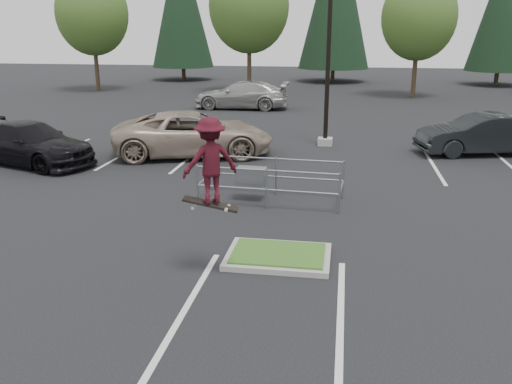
% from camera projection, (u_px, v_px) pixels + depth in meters
% --- Properties ---
extents(ground, '(120.00, 120.00, 0.00)m').
position_uv_depth(ground, '(278.00, 259.00, 11.57)').
color(ground, black).
rests_on(ground, ground).
extents(grass_median, '(2.20, 1.60, 0.16)m').
position_uv_depth(grass_median, '(278.00, 256.00, 11.55)').
color(grass_median, gray).
rests_on(grass_median, ground).
extents(stall_lines, '(22.62, 17.60, 0.01)m').
position_uv_depth(stall_lines, '(260.00, 181.00, 17.47)').
color(stall_lines, silver).
rests_on(stall_lines, ground).
extents(light_pole, '(0.70, 0.60, 10.12)m').
position_uv_depth(light_pole, '(329.00, 33.00, 21.50)').
color(light_pole, gray).
rests_on(light_pole, ground).
extents(decid_a, '(5.44, 5.44, 8.91)m').
position_uv_depth(decid_a, '(92.00, 16.00, 41.09)').
color(decid_a, '#38281C').
rests_on(decid_a, ground).
extents(decid_b, '(5.89, 5.89, 9.64)m').
position_uv_depth(decid_b, '(249.00, 9.00, 39.57)').
color(decid_b, '#38281C').
rests_on(decid_b, ground).
extents(decid_c, '(5.12, 5.12, 8.38)m').
position_uv_depth(decid_c, '(419.00, 20.00, 37.28)').
color(decid_c, '#38281C').
rests_on(decid_c, ground).
extents(conif_a, '(5.72, 5.72, 13.00)m').
position_uv_depth(conif_a, '(181.00, 1.00, 49.44)').
color(conif_a, '#38281C').
rests_on(conif_a, ground).
extents(conif_c, '(5.50, 5.50, 12.50)m').
position_uv_depth(conif_c, '(506.00, 1.00, 44.70)').
color(conif_c, '#38281C').
rests_on(conif_c, ground).
extents(cart_corral, '(4.06, 1.67, 1.13)m').
position_uv_depth(cart_corral, '(256.00, 176.00, 15.34)').
color(cart_corral, gray).
rests_on(cart_corral, ground).
extents(skateboarder, '(1.22, 1.08, 1.81)m').
position_uv_depth(skateboarder, '(210.00, 161.00, 10.13)').
color(skateboarder, black).
rests_on(skateboarder, ground).
extents(car_l_tan, '(6.61, 4.34, 1.69)m').
position_uv_depth(car_l_tan, '(192.00, 134.00, 20.73)').
color(car_l_tan, gray).
rests_on(car_l_tan, ground).
extents(car_l_black, '(5.63, 3.67, 1.52)m').
position_uv_depth(car_l_black, '(27.00, 143.00, 19.51)').
color(car_l_black, black).
rests_on(car_l_black, ground).
extents(car_r_charc, '(5.03, 2.72, 1.57)m').
position_uv_depth(car_r_charc, '(481.00, 134.00, 20.97)').
color(car_r_charc, black).
rests_on(car_r_charc, ground).
extents(car_far_silver, '(5.71, 2.36, 1.65)m').
position_uv_depth(car_far_silver, '(241.00, 95.00, 32.88)').
color(car_far_silver, '#AAAAA4').
rests_on(car_far_silver, ground).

